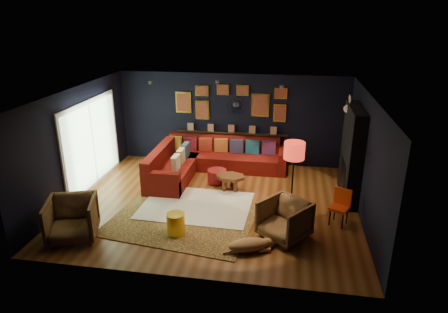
% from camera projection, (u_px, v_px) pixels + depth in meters
% --- Properties ---
extents(floor, '(6.50, 6.50, 0.00)m').
position_uv_depth(floor, '(214.00, 204.00, 9.31)').
color(floor, brown).
rests_on(floor, ground).
extents(room_walls, '(6.50, 6.50, 6.50)m').
position_uv_depth(room_walls, '(214.00, 139.00, 8.75)').
color(room_walls, black).
rests_on(room_walls, ground).
extents(sectional, '(3.41, 2.69, 0.86)m').
position_uv_depth(sectional, '(204.00, 162.00, 10.96)').
color(sectional, maroon).
rests_on(sectional, ground).
extents(ledge, '(3.20, 0.12, 0.04)m').
position_uv_depth(ledge, '(231.00, 133.00, 11.46)').
color(ledge, black).
rests_on(ledge, room_walls).
extents(gallery_wall, '(3.15, 0.04, 1.02)m').
position_uv_depth(gallery_wall, '(231.00, 102.00, 11.19)').
color(gallery_wall, yellow).
rests_on(gallery_wall, room_walls).
extents(sunburst_mirror, '(0.47, 0.16, 0.47)m').
position_uv_depth(sunburst_mirror, '(235.00, 106.00, 11.21)').
color(sunburst_mirror, silver).
rests_on(sunburst_mirror, room_walls).
extents(fireplace, '(0.31, 1.60, 2.20)m').
position_uv_depth(fireplace, '(351.00, 157.00, 9.30)').
color(fireplace, black).
rests_on(fireplace, ground).
extents(deer_head, '(0.50, 0.28, 0.45)m').
position_uv_depth(deer_head, '(355.00, 109.00, 9.40)').
color(deer_head, white).
rests_on(deer_head, fireplace).
extents(sliding_door, '(0.06, 2.80, 2.20)m').
position_uv_depth(sliding_door, '(92.00, 144.00, 9.97)').
color(sliding_door, white).
rests_on(sliding_door, ground).
extents(ceiling_spots, '(3.30, 2.50, 0.06)m').
position_uv_depth(ceiling_spots, '(220.00, 88.00, 9.15)').
color(ceiling_spots, black).
rests_on(ceiling_spots, room_walls).
extents(shag_rug, '(2.52, 1.87, 0.03)m').
position_uv_depth(shag_rug, '(196.00, 206.00, 9.17)').
color(shag_rug, white).
rests_on(shag_rug, ground).
extents(leopard_rug, '(3.25, 2.52, 0.02)m').
position_uv_depth(leopard_rug, '(181.00, 222.00, 8.51)').
color(leopard_rug, '#BD8B47').
rests_on(leopard_rug, ground).
extents(coffee_table, '(0.77, 0.59, 0.37)m').
position_uv_depth(coffee_table, '(230.00, 178.00, 9.88)').
color(coffee_table, brown).
rests_on(coffee_table, shag_rug).
extents(pouf, '(0.50, 0.50, 0.32)m').
position_uv_depth(pouf, '(217.00, 176.00, 10.36)').
color(pouf, maroon).
rests_on(pouf, shag_rug).
extents(armchair_left, '(1.12, 1.09, 0.93)m').
position_uv_depth(armchair_left, '(72.00, 217.00, 7.75)').
color(armchair_left, '#B47942').
rests_on(armchair_left, ground).
extents(armchair_right, '(1.14, 1.13, 0.86)m').
position_uv_depth(armchair_right, '(284.00, 218.00, 7.79)').
color(armchair_right, '#B47942').
rests_on(armchair_right, ground).
extents(gold_stool, '(0.37, 0.37, 0.46)m').
position_uv_depth(gold_stool, '(176.00, 224.00, 7.97)').
color(gold_stool, yellow).
rests_on(gold_stool, ground).
extents(orange_chair, '(0.48, 0.48, 0.77)m').
position_uv_depth(orange_chair, '(341.00, 204.00, 8.31)').
color(orange_chair, black).
rests_on(orange_chair, ground).
extents(floor_lamp, '(0.45, 0.45, 1.63)m').
position_uv_depth(floor_lamp, '(294.00, 154.00, 8.50)').
color(floor_lamp, black).
rests_on(floor_lamp, ground).
extents(dog, '(1.16, 0.86, 0.33)m').
position_uv_depth(dog, '(249.00, 243.00, 7.42)').
color(dog, tan).
rests_on(dog, leopard_rug).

